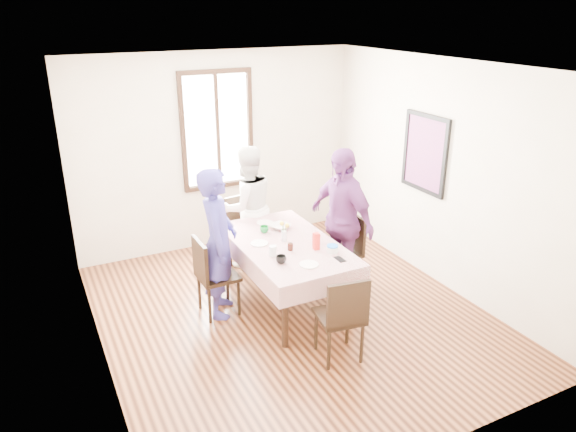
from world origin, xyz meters
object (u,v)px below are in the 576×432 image
at_px(chair_far, 247,232).
at_px(person_left, 218,243).
at_px(chair_left, 218,276).
at_px(chair_right, 341,252).
at_px(person_right, 340,220).
at_px(chair_near, 339,316).
at_px(person_far, 247,207).
at_px(dining_table, 286,273).

distance_m(chair_far, person_left, 1.30).
height_order(chair_left, chair_far, same).
height_order(chair_left, chair_right, same).
bearing_deg(person_right, chair_near, -40.79).
height_order(chair_near, person_far, person_far).
distance_m(person_left, person_right, 1.49).
bearing_deg(person_far, person_left, 50.85).
xyz_separation_m(chair_left, person_far, (0.76, 0.97, 0.35)).
xyz_separation_m(chair_left, person_left, (0.02, 0.00, 0.39)).
bearing_deg(chair_near, person_left, 128.37).
bearing_deg(chair_far, person_left, 44.19).
xyz_separation_m(dining_table, person_right, (0.74, 0.05, 0.50)).
relative_size(dining_table, person_far, 1.03).
bearing_deg(person_right, person_far, -154.38).
height_order(chair_far, person_left, person_left).
height_order(chair_right, person_right, person_right).
xyz_separation_m(chair_right, person_far, (-0.76, 1.08, 0.35)).
xyz_separation_m(chair_near, person_left, (-0.74, 1.30, 0.39)).
relative_size(dining_table, person_right, 0.95).
xyz_separation_m(chair_left, person_right, (1.51, -0.10, 0.42)).
bearing_deg(person_left, dining_table, -78.19).
xyz_separation_m(dining_table, chair_far, (0.00, 1.15, 0.08)).
height_order(dining_table, chair_far, chair_far).
bearing_deg(chair_far, chair_left, 43.45).
xyz_separation_m(dining_table, chair_left, (-0.76, 0.16, 0.08)).
relative_size(chair_right, person_right, 0.52).
relative_size(chair_left, chair_near, 1.00).
xyz_separation_m(person_left, person_right, (1.49, -0.10, 0.04)).
relative_size(chair_near, person_left, 0.54).
relative_size(chair_far, chair_near, 1.00).
bearing_deg(chair_far, person_far, 81.04).
bearing_deg(chair_right, chair_far, 34.61).
relative_size(dining_table, chair_right, 1.84).
bearing_deg(chair_left, chair_far, 141.41).
bearing_deg(chair_right, chair_near, 147.30).
distance_m(chair_right, chair_near, 1.42).
distance_m(chair_near, person_right, 1.47).
distance_m(dining_table, chair_near, 1.15).
bearing_deg(chair_far, person_right, 115.17).
distance_m(dining_table, person_far, 1.21).
distance_m(chair_right, person_left, 1.56).
distance_m(chair_left, chair_far, 1.25).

